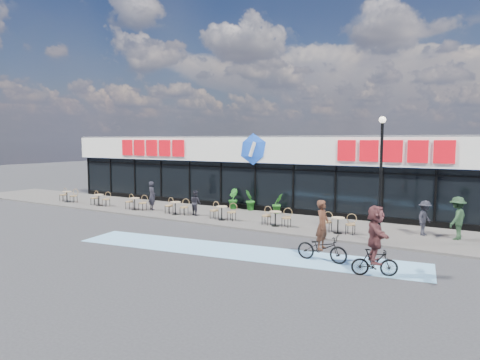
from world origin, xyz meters
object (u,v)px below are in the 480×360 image
(pedestrian_b, at_px, (425,218))
(potted_plant_right, at_px, (278,204))
(cyclist_b, at_px, (322,241))
(patron_left, at_px, (152,196))
(cyclist_a, at_px, (375,241))
(bistro_set_0, at_px, (68,195))
(potted_plant_mid, at_px, (233,199))
(lamp_post, at_px, (381,169))
(pedestrian_a, at_px, (457,218))
(potted_plant_left, at_px, (250,200))
(patron_right, at_px, (196,203))

(pedestrian_b, bearing_deg, potted_plant_right, 92.00)
(cyclist_b, bearing_deg, potted_plant_right, 125.65)
(patron_left, relative_size, pedestrian_b, 1.11)
(patron_left, xyz_separation_m, cyclist_a, (14.66, -5.61, 0.18))
(potted_plant_right, bearing_deg, bistro_set_0, -167.15)
(potted_plant_mid, bearing_deg, lamp_post, -23.79)
(lamp_post, distance_m, cyclist_b, 4.39)
(potted_plant_right, height_order, pedestrian_b, pedestrian_b)
(lamp_post, relative_size, pedestrian_b, 3.31)
(lamp_post, bearing_deg, pedestrian_a, 41.59)
(pedestrian_b, bearing_deg, cyclist_b, 170.62)
(potted_plant_right, bearing_deg, cyclist_b, -54.35)
(cyclist_a, bearing_deg, patron_left, 159.06)
(potted_plant_mid, relative_size, patron_left, 0.72)
(lamp_post, height_order, pedestrian_b, lamp_post)
(patron_left, height_order, cyclist_b, cyclist_b)
(potted_plant_mid, height_order, potted_plant_right, potted_plant_mid)
(cyclist_b, bearing_deg, bistro_set_0, 167.39)
(potted_plant_right, height_order, cyclist_b, cyclist_b)
(potted_plant_left, xyz_separation_m, pedestrian_a, (11.34, -1.99, 0.30))
(bistro_set_0, distance_m, potted_plant_right, 14.73)
(cyclist_a, bearing_deg, pedestrian_b, 85.05)
(pedestrian_a, relative_size, pedestrian_b, 1.18)
(lamp_post, relative_size, pedestrian_a, 2.81)
(patron_right, distance_m, cyclist_b, 10.49)
(pedestrian_b, bearing_deg, bistro_set_0, 108.08)
(bistro_set_0, distance_m, patron_left, 7.29)
(potted_plant_left, bearing_deg, cyclist_b, -46.50)
(bistro_set_0, distance_m, patron_right, 10.61)
(pedestrian_a, bearing_deg, patron_left, -70.28)
(pedestrian_a, bearing_deg, potted_plant_left, -83.46)
(lamp_post, xyz_separation_m, potted_plant_mid, (-9.83, 4.33, -2.46))
(lamp_post, bearing_deg, bistro_set_0, 177.23)
(potted_plant_mid, relative_size, patron_right, 0.90)
(pedestrian_a, bearing_deg, cyclist_a, 0.43)
(bistro_set_0, relative_size, pedestrian_b, 0.98)
(potted_plant_left, height_order, pedestrian_a, pedestrian_a)
(lamp_post, relative_size, patron_right, 3.71)
(lamp_post, height_order, pedestrian_a, lamp_post)
(lamp_post, distance_m, patron_left, 14.09)
(potted_plant_left, distance_m, potted_plant_mid, 1.20)
(potted_plant_left, bearing_deg, patron_right, -122.29)
(potted_plant_mid, distance_m, pedestrian_a, 12.68)
(bistro_set_0, distance_m, potted_plant_left, 12.92)
(patron_left, relative_size, cyclist_a, 0.76)
(potted_plant_mid, xyz_separation_m, cyclist_a, (10.65, -8.47, 0.43))
(patron_left, bearing_deg, potted_plant_left, -125.95)
(bistro_set_0, xyz_separation_m, potted_plant_right, (14.36, 3.27, 0.12))
(patron_right, distance_m, pedestrian_b, 11.96)
(pedestrian_b, bearing_deg, potted_plant_left, 93.71)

